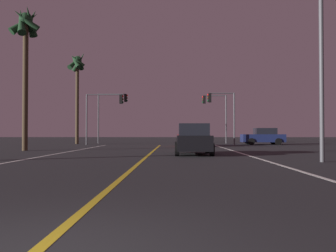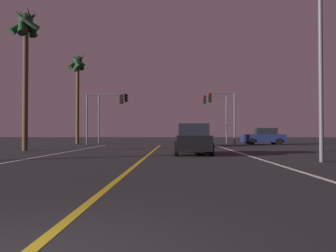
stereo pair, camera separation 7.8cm
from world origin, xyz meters
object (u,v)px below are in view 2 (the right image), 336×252
at_px(traffic_light_near_left, 105,107).
at_px(traffic_light_far_left, 113,106).
at_px(palm_tree_left_mid, 26,35).
at_px(car_crossing_side, 264,137).
at_px(traffic_light_near_right, 221,106).
at_px(traffic_light_far_right, 215,108).
at_px(street_lamp_right_near, 308,46).
at_px(car_lead_same_lane, 193,140).
at_px(palm_tree_left_far, 78,71).
at_px(car_ahead_far, 188,137).

xyz_separation_m(traffic_light_near_left, traffic_light_far_left, (-0.24, 5.50, 0.44)).
bearing_deg(traffic_light_near_left, traffic_light_far_left, 92.54).
distance_m(traffic_light_far_left, palm_tree_left_mid, 17.47).
distance_m(car_crossing_side, palm_tree_left_mid, 24.19).
height_order(traffic_light_near_right, traffic_light_far_right, traffic_light_far_right).
distance_m(traffic_light_near_left, street_lamp_right_near, 23.98).
distance_m(car_lead_same_lane, traffic_light_far_left, 22.80).
height_order(traffic_light_near_left, traffic_light_far_left, traffic_light_far_left).
bearing_deg(traffic_light_near_right, traffic_light_near_left, 0.00).
relative_size(traffic_light_near_right, traffic_light_far_right, 0.94).
xyz_separation_m(traffic_light_near_left, traffic_light_far_right, (11.50, 5.50, 0.27)).
xyz_separation_m(traffic_light_near_left, palm_tree_left_mid, (-3.20, -11.34, 4.03)).
relative_size(traffic_light_far_right, traffic_light_far_left, 0.97).
bearing_deg(traffic_light_near_left, palm_tree_left_far, 139.48).
distance_m(palm_tree_left_mid, palm_tree_left_far, 14.44).
bearing_deg(palm_tree_left_far, car_crossing_side, -4.45).
xyz_separation_m(car_ahead_far, street_lamp_right_near, (4.37, -17.66, 3.95)).
distance_m(traffic_light_near_right, traffic_light_far_left, 12.98).
height_order(car_crossing_side, traffic_light_far_left, traffic_light_far_left).
relative_size(traffic_light_near_right, palm_tree_left_far, 0.52).
height_order(car_lead_same_lane, street_lamp_right_near, street_lamp_right_near).
bearing_deg(palm_tree_left_mid, car_ahead_far, 37.08).
height_order(car_ahead_far, car_crossing_side, same).
bearing_deg(palm_tree_left_far, palm_tree_left_mid, -88.35).
bearing_deg(traffic_light_far_right, car_lead_same_lane, 80.32).
distance_m(car_crossing_side, palm_tree_left_far, 20.94).
height_order(car_lead_same_lane, traffic_light_near_right, traffic_light_near_right).
xyz_separation_m(car_ahead_far, palm_tree_left_mid, (-11.28, -8.52, 7.01)).
bearing_deg(car_lead_same_lane, traffic_light_near_left, 27.05).
relative_size(car_crossing_side, car_lead_same_lane, 1.00).
relative_size(car_crossing_side, traffic_light_far_right, 0.78).
relative_size(traffic_light_far_right, palm_tree_left_mid, 0.56).
xyz_separation_m(car_lead_same_lane, traffic_light_far_left, (-8.16, 21.01, 3.42)).
height_order(car_ahead_far, palm_tree_left_far, palm_tree_left_far).
distance_m(car_ahead_far, traffic_light_near_left, 9.06).
bearing_deg(car_crossing_side, traffic_light_far_left, -13.60).
bearing_deg(traffic_light_near_left, traffic_light_far_right, 25.55).
xyz_separation_m(traffic_light_far_left, palm_tree_left_mid, (-2.96, -16.84, 3.59)).
distance_m(car_crossing_side, street_lamp_right_near, 22.68).
relative_size(traffic_light_far_left, street_lamp_right_near, 0.77).
relative_size(car_lead_same_lane, street_lamp_right_near, 0.58).
bearing_deg(street_lamp_right_near, palm_tree_left_mid, -30.27).
bearing_deg(palm_tree_left_far, traffic_light_far_left, 35.47).
distance_m(traffic_light_near_right, traffic_light_near_left, 11.51).
xyz_separation_m(car_ahead_far, traffic_light_far_left, (-8.32, 8.32, 3.42)).
bearing_deg(palm_tree_left_mid, palm_tree_left_far, 91.65).
bearing_deg(traffic_light_far_right, traffic_light_far_left, 0.00).
bearing_deg(palm_tree_left_far, traffic_light_near_right, -11.56).
distance_m(car_ahead_far, traffic_light_near_right, 5.37).
height_order(car_ahead_far, palm_tree_left_mid, palm_tree_left_mid).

